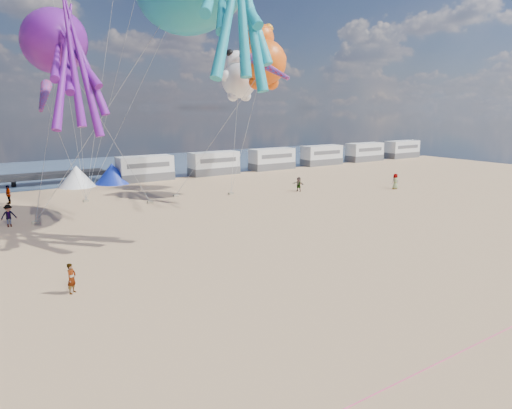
{
  "coord_description": "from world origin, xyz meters",
  "views": [
    {
      "loc": [
        -13.27,
        -13.48,
        8.73
      ],
      "look_at": [
        -0.34,
        6.0,
        3.77
      ],
      "focal_mm": 32.0,
      "sensor_mm": 36.0,
      "label": 1
    }
  ],
  "objects_px": {
    "motorhome_1": "(214,163)",
    "windsock_right": "(44,97)",
    "kite_octopus_purple": "(54,41)",
    "sandbag_d": "(176,196)",
    "windsock_left": "(62,38)",
    "motorhome_0": "(145,168)",
    "beachgoer_3": "(8,195)",
    "tent_white": "(77,176)",
    "sandbag_c": "(231,193)",
    "kite_panda": "(239,80)",
    "sandbag_a": "(36,223)",
    "tent_blue": "(112,173)",
    "sandbag_b": "(150,202)",
    "standing_person": "(72,278)",
    "kite_teddy_orange": "(264,62)",
    "motorhome_5": "(402,149)",
    "motorhome_2": "(272,159)",
    "windsock_mid": "(265,66)",
    "beachgoer_0": "(395,181)",
    "motorhome_3": "(322,155)",
    "beachgoer_4": "(299,184)",
    "motorhome_4": "(365,152)",
    "sandbag_e": "(86,201)",
    "beachgoer_2": "(9,216)"
  },
  "relations": [
    {
      "from": "motorhome_0",
      "to": "beachgoer_3",
      "type": "relative_size",
      "value": 3.8
    },
    {
      "from": "tent_white",
      "to": "kite_octopus_purple",
      "type": "bearing_deg",
      "value": -103.96
    },
    {
      "from": "motorhome_1",
      "to": "motorhome_3",
      "type": "xyz_separation_m",
      "value": [
        19.0,
        0.0,
        0.0
      ]
    },
    {
      "from": "motorhome_5",
      "to": "kite_panda",
      "type": "relative_size",
      "value": 1.04
    },
    {
      "from": "tent_blue",
      "to": "standing_person",
      "type": "relative_size",
      "value": 2.67
    },
    {
      "from": "motorhome_0",
      "to": "beachgoer_0",
      "type": "distance_m",
      "value": 29.39
    },
    {
      "from": "sandbag_d",
      "to": "windsock_left",
      "type": "bearing_deg",
      "value": 178.19
    },
    {
      "from": "standing_person",
      "to": "windsock_right",
      "type": "distance_m",
      "value": 21.09
    },
    {
      "from": "tent_white",
      "to": "sandbag_e",
      "type": "relative_size",
      "value": 8.0
    },
    {
      "from": "kite_panda",
      "to": "windsock_right",
      "type": "bearing_deg",
      "value": -178.56
    },
    {
      "from": "motorhome_5",
      "to": "beachgoer_4",
      "type": "xyz_separation_m",
      "value": [
        -36.47,
        -16.06,
        -0.74
      ]
    },
    {
      "from": "motorhome_5",
      "to": "windsock_mid",
      "type": "relative_size",
      "value": 1.13
    },
    {
      "from": "standing_person",
      "to": "windsock_mid",
      "type": "bearing_deg",
      "value": -10.45
    },
    {
      "from": "sandbag_c",
      "to": "kite_panda",
      "type": "xyz_separation_m",
      "value": [
        2.83,
        2.8,
        11.47
      ]
    },
    {
      "from": "windsock_mid",
      "to": "tent_white",
      "type": "bearing_deg",
      "value": 109.61
    },
    {
      "from": "sandbag_b",
      "to": "windsock_left",
      "type": "bearing_deg",
      "value": 162.19
    },
    {
      "from": "beachgoer_3",
      "to": "windsock_right",
      "type": "distance_m",
      "value": 11.1
    },
    {
      "from": "kite_teddy_orange",
      "to": "motorhome_0",
      "type": "bearing_deg",
      "value": 129.38
    },
    {
      "from": "beachgoer_3",
      "to": "kite_panda",
      "type": "distance_m",
      "value": 25.21
    },
    {
      "from": "motorhome_2",
      "to": "windsock_left",
      "type": "bearing_deg",
      "value": -159.14
    },
    {
      "from": "tent_blue",
      "to": "windsock_mid",
      "type": "distance_m",
      "value": 23.16
    },
    {
      "from": "motorhome_1",
      "to": "windsock_right",
      "type": "height_order",
      "value": "windsock_right"
    },
    {
      "from": "tent_white",
      "to": "beachgoer_3",
      "type": "height_order",
      "value": "tent_white"
    },
    {
      "from": "sandbag_e",
      "to": "motorhome_0",
      "type": "bearing_deg",
      "value": 45.1
    },
    {
      "from": "motorhome_0",
      "to": "motorhome_3",
      "type": "relative_size",
      "value": 1.0
    },
    {
      "from": "kite_octopus_purple",
      "to": "motorhome_2",
      "type": "bearing_deg",
      "value": 25.77
    },
    {
      "from": "motorhome_3",
      "to": "motorhome_5",
      "type": "bearing_deg",
      "value": 0.0
    },
    {
      "from": "kite_teddy_orange",
      "to": "windsock_mid",
      "type": "bearing_deg",
      "value": -105.72
    },
    {
      "from": "standing_person",
      "to": "windsock_left",
      "type": "height_order",
      "value": "windsock_left"
    },
    {
      "from": "motorhome_4",
      "to": "windsock_mid",
      "type": "bearing_deg",
      "value": -151.22
    },
    {
      "from": "sandbag_c",
      "to": "sandbag_e",
      "type": "height_order",
      "value": "same"
    },
    {
      "from": "beachgoer_2",
      "to": "windsock_mid",
      "type": "distance_m",
      "value": 24.68
    },
    {
      "from": "motorhome_3",
      "to": "sandbag_c",
      "type": "relative_size",
      "value": 13.2
    },
    {
      "from": "tent_blue",
      "to": "beachgoer_2",
      "type": "bearing_deg",
      "value": -128.23
    },
    {
      "from": "sandbag_d",
      "to": "windsock_mid",
      "type": "distance_m",
      "value": 15.33
    },
    {
      "from": "windsock_right",
      "to": "kite_octopus_purple",
      "type": "bearing_deg",
      "value": -73.68
    },
    {
      "from": "motorhome_4",
      "to": "windsock_left",
      "type": "distance_m",
      "value": 51.62
    },
    {
      "from": "motorhome_1",
      "to": "windsock_mid",
      "type": "relative_size",
      "value": 1.13
    },
    {
      "from": "motorhome_0",
      "to": "motorhome_3",
      "type": "bearing_deg",
      "value": 0.0
    },
    {
      "from": "motorhome_0",
      "to": "motorhome_5",
      "type": "xyz_separation_m",
      "value": [
        47.5,
        0.0,
        0.0
      ]
    },
    {
      "from": "kite_teddy_orange",
      "to": "sandbag_a",
      "type": "bearing_deg",
      "value": -163.06
    },
    {
      "from": "sandbag_a",
      "to": "windsock_right",
      "type": "xyz_separation_m",
      "value": [
        1.98,
        3.44,
        9.49
      ]
    },
    {
      "from": "sandbag_c",
      "to": "beachgoer_4",
      "type": "bearing_deg",
      "value": -18.76
    },
    {
      "from": "motorhome_2",
      "to": "sandbag_d",
      "type": "distance_m",
      "value": 23.3
    },
    {
      "from": "tent_white",
      "to": "windsock_mid",
      "type": "xyz_separation_m",
      "value": [
        13.27,
        -17.98,
        11.29
      ]
    },
    {
      "from": "motorhome_3",
      "to": "windsock_left",
      "type": "bearing_deg",
      "value": -163.9
    },
    {
      "from": "sandbag_c",
      "to": "kite_octopus_purple",
      "type": "bearing_deg",
      "value": -160.92
    },
    {
      "from": "standing_person",
      "to": "kite_octopus_purple",
      "type": "bearing_deg",
      "value": 34.89
    },
    {
      "from": "tent_blue",
      "to": "kite_panda",
      "type": "distance_m",
      "value": 18.55
    },
    {
      "from": "kite_panda",
      "to": "windsock_left",
      "type": "height_order",
      "value": "windsock_left"
    }
  ]
}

